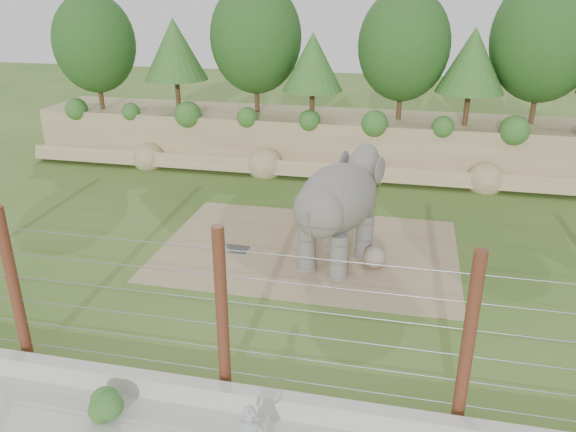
# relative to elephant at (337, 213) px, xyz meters

# --- Properties ---
(ground) EXTENTS (90.00, 90.00, 0.00)m
(ground) POSITION_rel_elephant_xyz_m (-1.54, -2.26, -1.73)
(ground) COLOR #35611C
(ground) RESTS_ON ground
(back_embankment) EXTENTS (30.00, 5.52, 8.77)m
(back_embankment) POSITION_rel_elephant_xyz_m (-0.96, 10.42, 2.24)
(back_embankment) COLOR #937E5B
(back_embankment) RESTS_ON ground
(dirt_patch) EXTENTS (10.00, 7.00, 0.02)m
(dirt_patch) POSITION_rel_elephant_xyz_m (-1.04, 0.74, -1.72)
(dirt_patch) COLOR #9B855F
(dirt_patch) RESTS_ON ground
(drain_grate) EXTENTS (1.00, 0.60, 0.03)m
(drain_grate) POSITION_rel_elephant_xyz_m (-3.55, 0.15, -1.69)
(drain_grate) COLOR #262628
(drain_grate) RESTS_ON dirt_patch
(elephant) EXTENTS (3.19, 4.63, 3.45)m
(elephant) POSITION_rel_elephant_xyz_m (0.00, 0.00, 0.00)
(elephant) COLOR slate
(elephant) RESTS_ON ground
(stone_ball) EXTENTS (0.73, 0.73, 0.73)m
(stone_ball) POSITION_rel_elephant_xyz_m (1.25, -0.12, -1.34)
(stone_ball) COLOR gray
(stone_ball) RESTS_ON dirt_patch
(retaining_wall) EXTENTS (26.00, 0.35, 0.50)m
(retaining_wall) POSITION_rel_elephant_xyz_m (-1.54, -7.26, -1.48)
(retaining_wall) COLOR #BBB9AE
(retaining_wall) RESTS_ON ground
(barrier_fence) EXTENTS (20.26, 0.26, 4.00)m
(barrier_fence) POSITION_rel_elephant_xyz_m (-1.54, -6.76, 0.27)
(barrier_fence) COLOR #53281B
(barrier_fence) RESTS_ON ground
(walkway_shrub) EXTENTS (0.63, 0.63, 0.63)m
(walkway_shrub) POSITION_rel_elephant_xyz_m (-3.63, -8.06, -1.40)
(walkway_shrub) COLOR #2A621F
(walkway_shrub) RESTS_ON walkway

